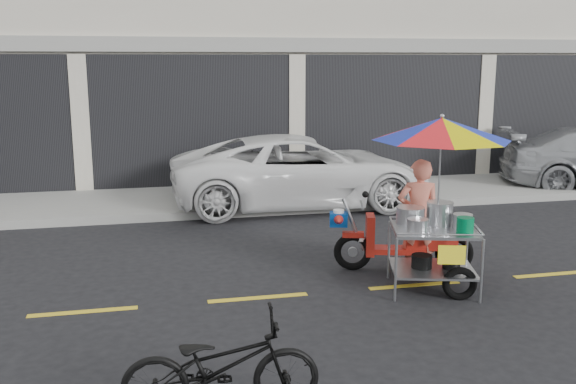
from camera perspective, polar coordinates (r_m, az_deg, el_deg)
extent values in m
plane|color=black|center=(8.31, 11.18, -8.16)|extent=(90.00, 90.00, 0.00)
cube|color=gray|center=(13.32, 1.72, -0.09)|extent=(45.00, 3.00, 0.15)
cube|color=beige|center=(17.97, -2.27, 15.52)|extent=(36.00, 8.00, 8.00)
cube|color=black|center=(14.05, 0.78, 6.20)|extent=(35.28, 0.06, 2.90)
cube|color=gray|center=(13.97, 0.81, 12.95)|extent=(36.00, 0.12, 0.30)
cube|color=gold|center=(8.31, 11.18, -8.13)|extent=(42.00, 0.10, 0.01)
imported|color=white|center=(12.36, 1.13, 1.89)|extent=(5.00, 2.36, 1.38)
imported|color=black|center=(5.28, -5.98, -15.09)|extent=(1.61, 0.66, 0.82)
torus|color=black|center=(8.71, 5.77, -5.32)|extent=(0.52, 0.23, 0.51)
torus|color=black|center=(8.87, 14.55, -5.32)|extent=(0.52, 0.23, 0.51)
cylinder|color=#9EA0A5|center=(8.71, 5.77, -5.32)|extent=(0.14, 0.09, 0.13)
cylinder|color=#9EA0A5|center=(8.87, 14.55, -5.32)|extent=(0.14, 0.09, 0.13)
cube|color=red|center=(8.64, 5.81, -3.77)|extent=(0.31, 0.18, 0.07)
cylinder|color=#9EA0A5|center=(8.60, 5.82, -2.91)|extent=(0.33, 0.13, 0.73)
cube|color=red|center=(8.65, 7.30, -3.79)|extent=(0.19, 0.32, 0.54)
cube|color=red|center=(8.75, 9.92, -5.11)|extent=(0.76, 0.44, 0.07)
cube|color=red|center=(8.75, 12.61, -3.80)|extent=(0.71, 0.41, 0.36)
cube|color=black|center=(8.68, 12.08, -2.49)|extent=(0.62, 0.37, 0.09)
cylinder|color=#9EA0A5|center=(8.55, 6.58, -1.16)|extent=(0.17, 0.49, 0.03)
sphere|color=black|center=(8.70, 6.89, -0.21)|extent=(0.09, 0.09, 0.09)
cylinder|color=white|center=(8.66, 6.51, -4.18)|extent=(0.13, 0.13, 0.05)
cube|color=navy|center=(8.58, 4.51, -2.43)|extent=(0.28, 0.25, 0.18)
cylinder|color=white|center=(8.55, 4.52, -1.73)|extent=(0.18, 0.18, 0.05)
cone|color=red|center=(8.43, 4.54, -2.56)|extent=(0.21, 0.23, 0.16)
torus|color=black|center=(7.90, 15.02, -7.87)|extent=(0.42, 0.20, 0.41)
cylinder|color=#9EA0A5|center=(7.63, 9.55, -6.85)|extent=(0.04, 0.04, 0.77)
cylinder|color=#9EA0A5|center=(8.40, 8.96, -5.10)|extent=(0.04, 0.04, 0.77)
cylinder|color=#9EA0A5|center=(7.81, 16.85, -6.78)|extent=(0.04, 0.04, 0.77)
cylinder|color=#9EA0A5|center=(8.56, 15.60, -5.09)|extent=(0.04, 0.04, 0.77)
cube|color=#9EA0A5|center=(8.12, 12.72, -6.68)|extent=(1.17, 1.05, 0.03)
cube|color=#9EA0A5|center=(7.98, 12.88, -3.31)|extent=(1.17, 1.05, 0.04)
cylinder|color=#9EA0A5|center=(7.58, 13.39, -3.70)|extent=(0.96, 0.29, 0.02)
cylinder|color=#9EA0A5|center=(8.35, 12.44, -2.23)|extent=(0.96, 0.29, 0.02)
cylinder|color=#9EA0A5|center=(7.90, 9.35, -2.91)|extent=(0.24, 0.79, 0.02)
cylinder|color=#9EA0A5|center=(8.06, 16.37, -2.93)|extent=(0.24, 0.79, 0.02)
cylinder|color=#9EA0A5|center=(8.50, 12.28, -5.83)|extent=(0.22, 0.66, 0.04)
cylinder|color=#9EA0A5|center=(8.38, 12.41, -2.89)|extent=(0.22, 0.66, 0.04)
cube|color=yellow|center=(7.64, 14.35, -5.44)|extent=(0.31, 0.10, 0.23)
cylinder|color=#B7B7BC|center=(8.08, 10.82, -2.15)|extent=(0.43, 0.43, 0.20)
cylinder|color=#B7B7BC|center=(8.15, 13.32, -1.91)|extent=(0.40, 0.40, 0.27)
cylinder|color=#B7B7BC|center=(8.06, 15.25, -2.57)|extent=(0.29, 0.29, 0.15)
cylinder|color=#B7B7BC|center=(7.77, 11.46, -2.98)|extent=(0.31, 0.31, 0.14)
cylinder|color=#016537|center=(7.80, 15.47, -2.90)|extent=(0.24, 0.24, 0.20)
cylinder|color=black|center=(8.07, 11.80, -6.05)|extent=(0.31, 0.31, 0.16)
cylinder|color=black|center=(8.13, 14.32, -6.10)|extent=(0.27, 0.27, 0.14)
cylinder|color=#9EA0A5|center=(7.93, 13.31, 1.58)|extent=(0.03, 0.03, 1.35)
sphere|color=#9EA0A5|center=(7.84, 13.55, 6.57)|extent=(0.05, 0.05, 0.05)
imported|color=#E8775F|center=(8.65, 11.51, -2.09)|extent=(0.63, 0.50, 1.53)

